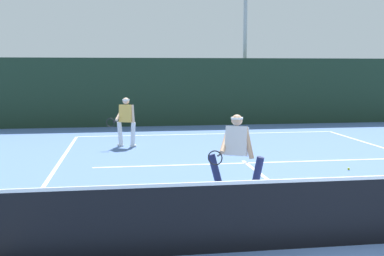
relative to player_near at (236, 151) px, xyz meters
The scene contains 10 objects.
ground_plane 3.20m from the player_near, 69.35° to the right, with size 80.00×80.00×0.00m, color #5172AD.
court_line_baseline_far 9.10m from the player_near, 83.15° to the left, with size 10.18×0.10×0.01m, color white.
court_line_service 3.51m from the player_near, 71.43° to the left, with size 8.30×0.10×0.01m, color white.
court_line_centre 1.46m from the player_near, 17.33° to the left, with size 0.10×6.40×0.01m, color white.
tennis_net 3.09m from the player_near, 69.35° to the right, with size 11.16×0.09×1.06m.
player_near is the anchor object (origin of this frame).
player_far 6.80m from the player_near, 108.48° to the left, with size 1.00×0.87×1.64m.
tennis_ball 4.07m from the player_near, 29.67° to the left, with size 0.07×0.07×0.07m, color #D1E033.
back_fence_windscreen 11.97m from the player_near, 84.82° to the left, with size 20.83×0.12×3.05m, color #1B3021.
light_pole 14.10m from the player_near, 74.58° to the left, with size 0.55×0.44×8.31m.
Camera 1 is at (-3.32, -6.19, 2.59)m, focal length 43.74 mm.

